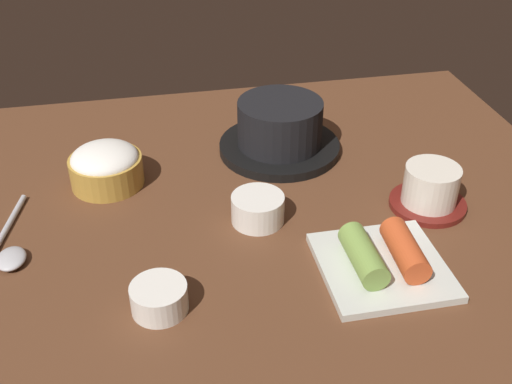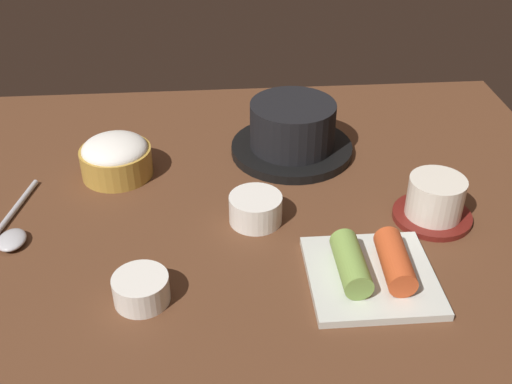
% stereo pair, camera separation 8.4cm
% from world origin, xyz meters
% --- Properties ---
extents(dining_table, '(1.00, 0.76, 0.02)m').
position_xyz_m(dining_table, '(0.00, 0.00, 0.01)').
color(dining_table, '#56331E').
rests_on(dining_table, ground).
extents(stone_pot, '(0.19, 0.19, 0.09)m').
position_xyz_m(stone_pot, '(0.09, 0.13, 0.06)').
color(stone_pot, black).
rests_on(stone_pot, dining_table).
extents(rice_bowl, '(0.11, 0.11, 0.06)m').
position_xyz_m(rice_bowl, '(-0.18, 0.09, 0.05)').
color(rice_bowl, '#B78C38').
rests_on(rice_bowl, dining_table).
extents(tea_cup_with_saucer, '(0.11, 0.11, 0.06)m').
position_xyz_m(tea_cup_with_saucer, '(0.26, -0.06, 0.05)').
color(tea_cup_with_saucer, maroon).
rests_on(tea_cup_with_saucer, dining_table).
extents(banchan_cup_center, '(0.07, 0.07, 0.04)m').
position_xyz_m(banchan_cup_center, '(0.02, -0.04, 0.04)').
color(banchan_cup_center, white).
rests_on(banchan_cup_center, dining_table).
extents(kimchi_plate, '(0.15, 0.15, 0.04)m').
position_xyz_m(kimchi_plate, '(0.14, -0.17, 0.04)').
color(kimchi_plate, silver).
rests_on(kimchi_plate, dining_table).
extents(side_bowl_near, '(0.06, 0.06, 0.03)m').
position_xyz_m(side_bowl_near, '(-0.12, -0.19, 0.04)').
color(side_bowl_near, white).
rests_on(side_bowl_near, dining_table).
extents(spoon, '(0.05, 0.17, 0.01)m').
position_xyz_m(spoon, '(-0.30, -0.05, 0.03)').
color(spoon, '#B7B7BC').
rests_on(spoon, dining_table).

